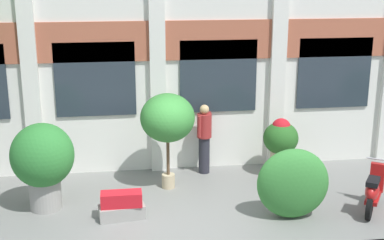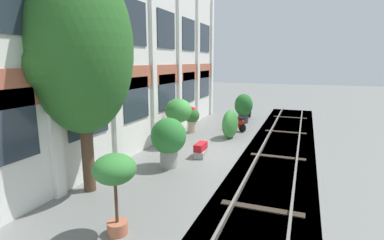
{
  "view_description": "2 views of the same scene",
  "coord_description": "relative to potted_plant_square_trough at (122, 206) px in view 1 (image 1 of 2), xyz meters",
  "views": [
    {
      "loc": [
        -0.87,
        -9.23,
        4.67
      ],
      "look_at": [
        0.64,
        1.74,
        1.53
      ],
      "focal_mm": 50.0,
      "sensor_mm": 36.0,
      "label": 1
    },
    {
      "loc": [
        -11.67,
        -3.38,
        3.72
      ],
      "look_at": [
        0.59,
        1.27,
        1.13
      ],
      "focal_mm": 28.0,
      "sensor_mm": 36.0,
      "label": 2
    }
  ],
  "objects": [
    {
      "name": "potted_plant_ribbed_drum",
      "position": [
        -1.51,
        0.67,
        0.79
      ],
      "size": [
        1.24,
        1.24,
        1.78
      ],
      "color": "gray",
      "rests_on": "ground"
    },
    {
      "name": "topiary_hedge",
      "position": [
        3.27,
        -0.39,
        0.44
      ],
      "size": [
        1.44,
        0.79,
        1.4
      ],
      "primitive_type": "ellipsoid",
      "rotation": [
        0.0,
        0.0,
        3.08
      ],
      "color": "#388438",
      "rests_on": "ground"
    },
    {
      "name": "potted_plant_square_trough",
      "position": [
        0.0,
        0.0,
        0.0
      ],
      "size": [
        0.92,
        0.49,
        0.54
      ],
      "color": "gray",
      "rests_on": "ground"
    },
    {
      "name": "potted_plant_terracotta_small",
      "position": [
        1.04,
        1.39,
        1.32
      ],
      "size": [
        1.17,
        1.17,
        2.13
      ],
      "color": "tan",
      "rests_on": "ground"
    },
    {
      "name": "apartment_facade",
      "position": [
        0.92,
        2.79,
        3.6
      ],
      "size": [
        17.4,
        0.64,
        7.74
      ],
      "color": "silver",
      "rests_on": "ground"
    },
    {
      "name": "ground_plane",
      "position": [
        0.92,
        -0.34,
        -0.26
      ],
      "size": [
        80.0,
        80.0,
        0.0
      ],
      "primitive_type": "plane",
      "color": "slate"
    },
    {
      "name": "resident_by_doorway",
      "position": [
        1.96,
        2.19,
        0.63
      ],
      "size": [
        0.38,
        0.43,
        1.66
      ],
      "rotation": [
        0.0,
        0.0,
        -0.7
      ],
      "color": "#282833",
      "rests_on": "ground"
    },
    {
      "name": "potted_plant_stone_basin",
      "position": [
        3.69,
        1.78,
        0.58
      ],
      "size": [
        0.81,
        0.81,
        1.38
      ],
      "color": "tan",
      "rests_on": "ground"
    },
    {
      "name": "scooter_near_curb",
      "position": [
        4.94,
        -0.39,
        0.18
      ],
      "size": [
        0.86,
        1.19,
        0.98
      ],
      "rotation": [
        0.0,
        0.0,
        0.98
      ],
      "color": "black",
      "rests_on": "ground"
    }
  ]
}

